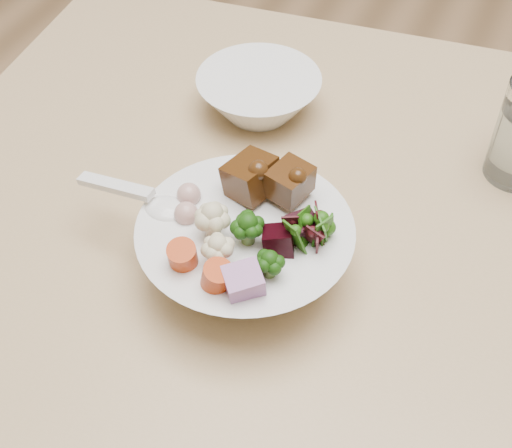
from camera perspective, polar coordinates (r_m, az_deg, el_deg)
name	(u,v)px	position (r m, az deg, el deg)	size (l,w,h in m)	color
food_bowl	(247,245)	(0.73, -0.69, -1.73)	(0.22, 0.22, 0.12)	white
soup_spoon	(153,204)	(0.74, -8.25, 1.62)	(0.13, 0.04, 0.03)	white
side_bowl	(259,95)	(0.93, 0.22, 10.29)	(0.16, 0.16, 0.05)	white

